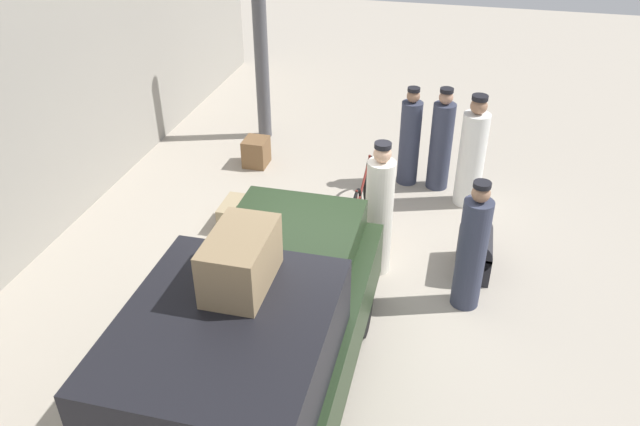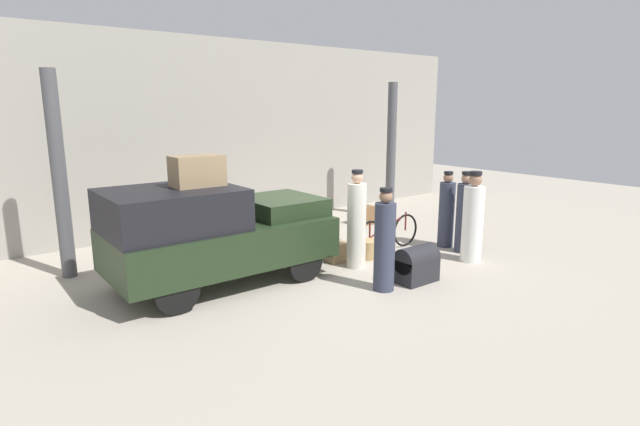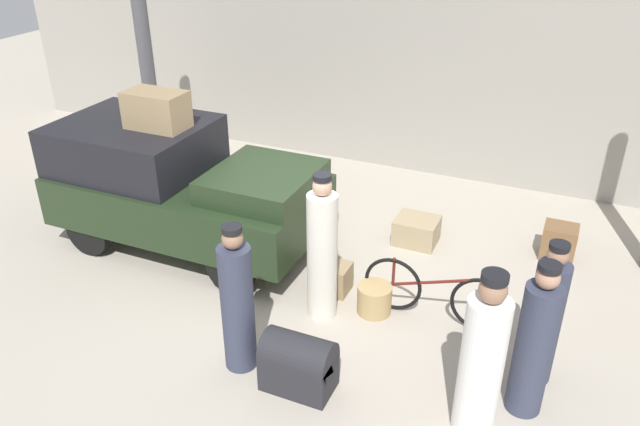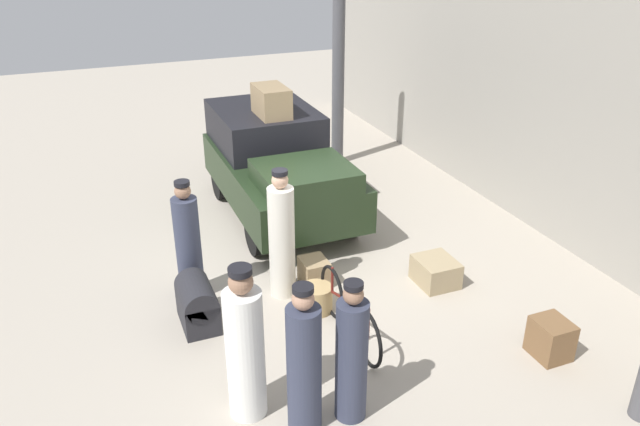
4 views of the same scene
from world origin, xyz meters
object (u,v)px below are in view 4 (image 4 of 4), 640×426
(bicycle, at_px, (349,313))
(trunk_on_truck_roof, at_px, (271,101))
(porter_with_bicycle, at_px, (245,349))
(conductor_in_dark_uniform, at_px, (282,239))
(suitcase_tan_flat, at_px, (436,272))
(truck, at_px, (277,163))
(porter_lifting_near_truck, at_px, (352,357))
(trunk_barrel_dark, at_px, (197,303))
(wicker_basket, at_px, (317,298))
(porter_standing_middle, at_px, (304,365))
(porter_carrying_trunk, at_px, (188,244))
(trunk_large_brown, at_px, (314,272))
(suitcase_small_leather, at_px, (551,339))

(bicycle, distance_m, trunk_on_truck_roof, 4.25)
(porter_with_bicycle, distance_m, conductor_in_dark_uniform, 2.27)
(porter_with_bicycle, relative_size, trunk_on_truck_roof, 2.19)
(suitcase_tan_flat, distance_m, trunk_on_truck_roof, 3.90)
(bicycle, relative_size, porter_with_bicycle, 1.00)
(truck, relative_size, porter_lifting_near_truck, 2.27)
(trunk_barrel_dark, bearing_deg, trunk_on_truck_roof, 146.19)
(wicker_basket, xyz_separation_m, trunk_barrel_dark, (-0.28, -1.49, 0.13))
(wicker_basket, relative_size, conductor_in_dark_uniform, 0.23)
(porter_standing_middle, bearing_deg, conductor_in_dark_uniform, 166.16)
(truck, xyz_separation_m, suitcase_tan_flat, (3.04, 1.30, -0.73))
(porter_lifting_near_truck, xyz_separation_m, porter_carrying_trunk, (-2.87, -1.05, 0.03))
(wicker_basket, relative_size, trunk_large_brown, 0.96)
(porter_carrying_trunk, relative_size, trunk_on_truck_roof, 2.11)
(porter_lifting_near_truck, xyz_separation_m, trunk_barrel_dark, (-2.16, -1.12, -0.43))
(porter_with_bicycle, distance_m, trunk_barrel_dark, 1.80)
(trunk_large_brown, xyz_separation_m, suitcase_tan_flat, (0.63, 1.58, -0.00))
(wicker_basket, bearing_deg, suitcase_tan_flat, 89.92)
(porter_with_bicycle, bearing_deg, porter_lifting_near_truck, 65.49)
(porter_with_bicycle, bearing_deg, porter_carrying_trunk, -177.93)
(bicycle, distance_m, porter_lifting_near_truck, 1.35)
(bicycle, xyz_separation_m, wicker_basket, (-0.69, -0.14, -0.18))
(suitcase_small_leather, relative_size, trunk_barrel_dark, 0.66)
(conductor_in_dark_uniform, xyz_separation_m, trunk_on_truck_roof, (-2.69, 0.77, 1.08))
(porter_carrying_trunk, xyz_separation_m, porter_with_bicycle, (2.43, 0.09, 0.02))
(truck, xyz_separation_m, porter_standing_middle, (4.87, -1.36, -0.15))
(bicycle, relative_size, trunk_barrel_dark, 2.43)
(porter_with_bicycle, distance_m, trunk_on_truck_roof, 5.16)
(wicker_basket, distance_m, suitcase_tan_flat, 1.79)
(porter_with_bicycle, distance_m, suitcase_tan_flat, 3.50)
(porter_standing_middle, height_order, trunk_barrel_dark, porter_standing_middle)
(bicycle, height_order, trunk_barrel_dark, bicycle)
(wicker_basket, bearing_deg, trunk_barrel_dark, -100.61)
(suitcase_tan_flat, bearing_deg, conductor_in_dark_uniform, -105.16)
(suitcase_small_leather, bearing_deg, truck, -161.02)
(trunk_barrel_dark, bearing_deg, porter_with_bicycle, 5.11)
(wicker_basket, xyz_separation_m, suitcase_small_leather, (1.88, 2.18, 0.06))
(conductor_in_dark_uniform, bearing_deg, porter_standing_middle, -13.84)
(porter_lifting_near_truck, bearing_deg, trunk_barrel_dark, -152.67)
(bicycle, bearing_deg, suitcase_tan_flat, 112.68)
(bicycle, distance_m, trunk_barrel_dark, 1.90)
(suitcase_tan_flat, bearing_deg, truck, -156.92)
(wicker_basket, relative_size, porter_lifting_near_truck, 0.26)
(porter_lifting_near_truck, xyz_separation_m, porter_with_bicycle, (-0.44, -0.96, 0.05))
(porter_lifting_near_truck, height_order, porter_carrying_trunk, porter_carrying_trunk)
(truck, relative_size, suitcase_small_leather, 7.75)
(porter_standing_middle, xyz_separation_m, suitcase_tan_flat, (-1.83, 2.65, -0.57))
(wicker_basket, xyz_separation_m, trunk_large_brown, (-0.62, 0.21, 0.01))
(bicycle, distance_m, wicker_basket, 0.73)
(truck, distance_m, trunk_large_brown, 2.53)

